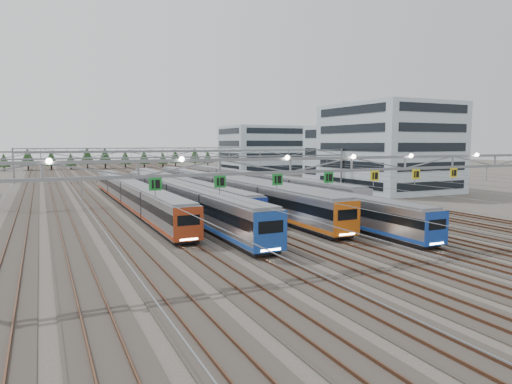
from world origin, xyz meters
name	(u,v)px	position (x,y,z in m)	size (l,w,h in m)	color
ground	(350,254)	(0.00, 0.00, 0.00)	(400.00, 400.00, 0.00)	#47423A
track_bed	(130,170)	(0.00, 100.00, 1.49)	(54.00, 260.00, 5.42)	#2D2823
train_a	(131,193)	(-11.25, 35.25, 2.01)	(2.70, 55.61, 3.51)	black
train_b	(178,197)	(-6.75, 27.11, 2.14)	(2.90, 52.53, 3.77)	black
train_c	(178,187)	(-2.25, 43.12, 1.89)	(2.53, 60.80, 3.28)	black
train_d	(221,188)	(2.25, 35.04, 2.13)	(2.89, 63.42, 3.77)	black
train_e	(282,196)	(6.75, 24.02, 1.93)	(2.58, 53.54, 3.36)	black
train_f	(254,183)	(11.25, 42.69, 2.06)	(2.79, 60.53, 3.63)	black
gantry_near	(352,167)	(-0.05, -0.12, 7.09)	(56.36, 0.61, 8.08)	gray
gantry_mid	(197,160)	(0.00, 40.00, 6.39)	(56.36, 0.36, 8.00)	gray
gantry_far	(140,154)	(0.00, 85.00, 6.39)	(56.36, 0.36, 8.00)	gray
depot_bldg_south	(388,148)	(37.36, 38.20, 8.16)	(18.00, 22.00, 16.32)	#AAC1CB
depot_bldg_mid	(345,153)	(44.08, 60.95, 6.62)	(14.00, 16.00, 13.23)	#AAC1CB
depot_bldg_north	(263,150)	(38.03, 93.65, 7.03)	(22.00, 18.00, 14.06)	#AAC1CB
treeline	(98,157)	(-4.05, 139.70, 4.23)	(87.50, 5.60, 7.02)	#332114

